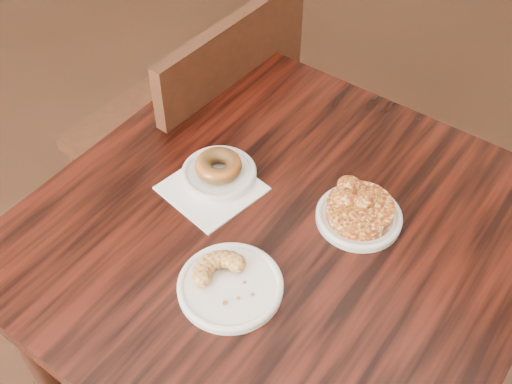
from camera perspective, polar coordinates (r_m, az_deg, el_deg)
cafe_table at (r=1.46m, az=1.97°, el=-12.56°), size 1.07×1.07×0.75m
chair_far at (r=1.78m, az=-6.91°, el=5.05°), size 0.61×0.61×0.90m
napkin at (r=1.21m, az=-3.94°, el=0.31°), size 0.18×0.18×0.00m
plate_donut at (r=1.23m, az=-3.31°, el=1.64°), size 0.14×0.14×0.01m
plate_cruller at (r=1.07m, az=-2.30°, el=-8.41°), size 0.18×0.18×0.01m
plate_fritter at (r=1.17m, az=9.12°, el=-2.21°), size 0.16×0.16×0.01m
glazed_donut at (r=1.21m, az=-3.35°, el=2.35°), size 0.09×0.09×0.03m
apple_fritter at (r=1.15m, az=9.27°, el=-1.38°), size 0.16×0.16×0.04m
cruller_fragment at (r=1.05m, az=-2.33°, el=-7.76°), size 0.11×0.11×0.03m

